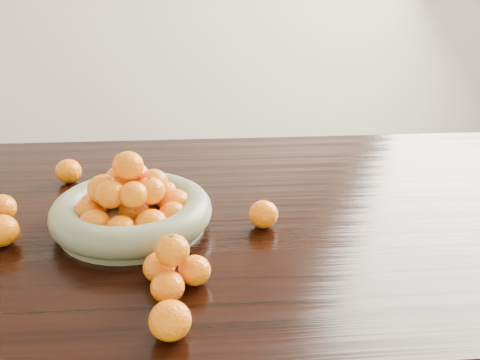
{
  "coord_description": "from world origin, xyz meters",
  "views": [
    {
      "loc": [
        -0.07,
        -1.07,
        1.28
      ],
      "look_at": [
        0.01,
        -0.02,
        0.83
      ],
      "focal_mm": 40.0,
      "sensor_mm": 36.0,
      "label": 1
    }
  ],
  "objects": [
    {
      "name": "fruit_bowl",
      "position": [
        -0.22,
        -0.07,
        0.79
      ],
      "size": [
        0.33,
        0.33,
        0.17
      ],
      "rotation": [
        0.0,
        0.0,
        -0.01
      ],
      "color": "#767C5A",
      "rests_on": "dining_table"
    },
    {
      "name": "loose_orange_3",
      "position": [
        -0.5,
        -0.01,
        0.78
      ],
      "size": [
        0.06,
        0.06,
        0.06
      ],
      "primitive_type": "ellipsoid",
      "color": "orange",
      "rests_on": "dining_table"
    },
    {
      "name": "loose_orange_2",
      "position": [
        0.05,
        -0.08,
        0.78
      ],
      "size": [
        0.06,
        0.06,
        0.06
      ],
      "primitive_type": "ellipsoid",
      "color": "orange",
      "rests_on": "dining_table"
    },
    {
      "name": "loose_orange_0",
      "position": [
        -0.46,
        -0.12,
        0.78
      ],
      "size": [
        0.07,
        0.07,
        0.06
      ],
      "primitive_type": "ellipsoid",
      "color": "orange",
      "rests_on": "dining_table"
    },
    {
      "name": "dining_table",
      "position": [
        0.0,
        0.0,
        0.66
      ],
      "size": [
        2.0,
        1.0,
        0.75
      ],
      "color": "black",
      "rests_on": "ground"
    },
    {
      "name": "orange_pyramid",
      "position": [
        -0.12,
        -0.29,
        0.79
      ],
      "size": [
        0.12,
        0.12,
        0.1
      ],
      "rotation": [
        0.0,
        0.0,
        -0.24
      ],
      "color": "orange",
      "rests_on": "dining_table"
    },
    {
      "name": "loose_orange_1",
      "position": [
        -0.12,
        -0.42,
        0.78
      ],
      "size": [
        0.06,
        0.06,
        0.06
      ],
      "primitive_type": "ellipsoid",
      "color": "orange",
      "rests_on": "dining_table"
    },
    {
      "name": "loose_orange_4",
      "position": [
        -0.4,
        0.19,
        0.78
      ],
      "size": [
        0.06,
        0.06,
        0.06
      ],
      "primitive_type": "ellipsoid",
      "color": "orange",
      "rests_on": "dining_table"
    }
  ]
}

